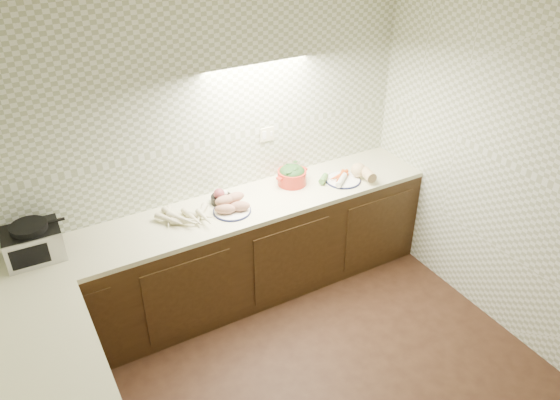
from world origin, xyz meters
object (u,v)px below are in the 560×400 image
sweet_potato_plate (231,205)px  veg_plate (350,174)px  onion_bowl (221,197)px  dutch_oven (292,175)px  toaster_oven (33,242)px  parsnip_pile (183,216)px

sweet_potato_plate → veg_plate: bearing=-2.2°
onion_bowl → veg_plate: size_ratio=0.35×
dutch_oven → veg_plate: (0.47, -0.18, -0.03)m
sweet_potato_plate → dutch_oven: 0.65m
sweet_potato_plate → veg_plate: veg_plate is taller
dutch_oven → sweet_potato_plate: bearing=-177.8°
toaster_oven → dutch_oven: size_ratio=1.22×
parsnip_pile → sweet_potato_plate: 0.38m
toaster_oven → parsnip_pile: toaster_oven is taller
parsnip_pile → onion_bowl: bearing=13.6°
dutch_oven → veg_plate: dutch_oven is taller
toaster_oven → parsnip_pile: bearing=-1.5°
toaster_oven → veg_plate: (2.55, -0.17, -0.07)m
dutch_oven → veg_plate: 0.51m
onion_bowl → dutch_oven: (0.65, -0.02, 0.04)m
sweet_potato_plate → onion_bowl: 0.16m
toaster_oven → veg_plate: size_ratio=0.80×
parsnip_pile → sweet_potato_plate: size_ratio=1.48×
onion_bowl → veg_plate: (1.13, -0.20, 0.00)m
dutch_oven → veg_plate: size_ratio=0.65×
veg_plate → parsnip_pile: bearing=175.7°
toaster_oven → parsnip_pile: size_ratio=0.86×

